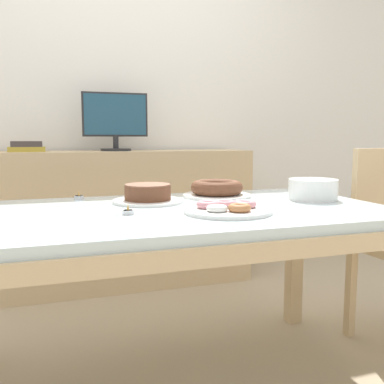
# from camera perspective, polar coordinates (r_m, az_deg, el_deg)

# --- Properties ---
(wall_back) EXTENTS (8.00, 0.10, 2.60)m
(wall_back) POSITION_cam_1_polar(r_m,az_deg,el_deg) (3.19, -10.40, 12.67)
(wall_back) COLOR white
(wall_back) RESTS_ON ground
(dining_table) EXTENTS (1.66, 0.91, 0.72)m
(dining_table) POSITION_cam_1_polar(r_m,az_deg,el_deg) (1.64, -2.06, -5.16)
(dining_table) COLOR silver
(dining_table) RESTS_ON ground
(sideboard) EXTENTS (1.71, 0.44, 0.91)m
(sideboard) POSITION_cam_1_polar(r_m,az_deg,el_deg) (2.92, -9.20, -3.47)
(sideboard) COLOR #D1B284
(sideboard) RESTS_ON ground
(computer_monitor) EXTENTS (0.42, 0.20, 0.38)m
(computer_monitor) POSITION_cam_1_polar(r_m,az_deg,el_deg) (2.87, -10.18, 9.20)
(computer_monitor) COLOR #262628
(computer_monitor) RESTS_ON sideboard
(book_stack) EXTENTS (0.22, 0.15, 0.06)m
(book_stack) POSITION_cam_1_polar(r_m,az_deg,el_deg) (2.84, -21.15, 5.65)
(book_stack) COLOR #B29933
(book_stack) RESTS_ON sideboard
(cake_chocolate_round) EXTENTS (0.29, 0.29, 0.08)m
(cake_chocolate_round) POSITION_cam_1_polar(r_m,az_deg,el_deg) (1.78, -5.92, -0.36)
(cake_chocolate_round) COLOR white
(cake_chocolate_round) RESTS_ON dining_table
(cake_golden_bundt) EXTENTS (0.31, 0.31, 0.07)m
(cake_golden_bundt) POSITION_cam_1_polar(r_m,az_deg,el_deg) (1.95, 3.32, 0.35)
(cake_golden_bundt) COLOR white
(cake_golden_bundt) RESTS_ON dining_table
(pastry_platter) EXTENTS (0.32, 0.32, 0.04)m
(pastry_platter) POSITION_cam_1_polar(r_m,az_deg,el_deg) (1.54, 4.74, -2.25)
(pastry_platter) COLOR white
(pastry_platter) RESTS_ON dining_table
(plate_stack) EXTENTS (0.21, 0.21, 0.09)m
(plate_stack) POSITION_cam_1_polar(r_m,az_deg,el_deg) (1.93, 15.82, 0.33)
(plate_stack) COLOR white
(plate_stack) RESTS_ON dining_table
(tealight_near_cakes) EXTENTS (0.04, 0.04, 0.04)m
(tealight_near_cakes) POSITION_cam_1_polar(r_m,az_deg,el_deg) (1.51, -8.52, -2.61)
(tealight_near_cakes) COLOR silver
(tealight_near_cakes) RESTS_ON dining_table
(tealight_centre) EXTENTS (0.04, 0.04, 0.04)m
(tealight_centre) POSITION_cam_1_polar(r_m,az_deg,el_deg) (1.93, -14.85, -0.65)
(tealight_centre) COLOR silver
(tealight_centre) RESTS_ON dining_table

